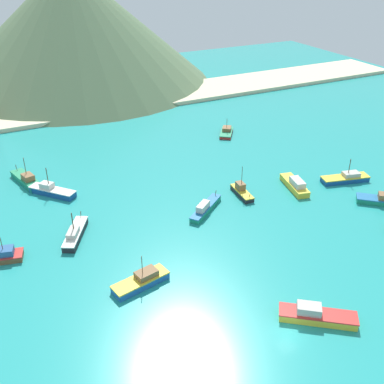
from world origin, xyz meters
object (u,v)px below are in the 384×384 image
Objects in this scene: fishing_boat_10 at (226,132)px; fishing_boat_13 at (316,315)px; fishing_boat_8 at (142,281)px; fishing_boat_12 at (75,234)px; fishing_boat_2 at (52,191)px; fishing_boat_14 at (382,200)px; fishing_boat_9 at (3,256)px; fishing_boat_5 at (242,191)px; fishing_boat_6 at (27,180)px; fishing_boat_11 at (346,178)px; fishing_boat_4 at (205,208)px; fishing_boat_7 at (295,185)px.

fishing_boat_13 is at bearing -110.02° from fishing_boat_10.
fishing_boat_8 is 18.75m from fishing_boat_12.
fishing_boat_13 is (25.80, -35.95, 0.03)m from fishing_boat_12.
fishing_boat_2 is 1.06× the size of fishing_boat_14.
fishing_boat_12 is at bearing 5.40° from fishing_boat_9.
fishing_boat_5 reaches higher than fishing_boat_12.
fishing_boat_11 is (64.59, -31.21, -0.08)m from fishing_boat_6.
fishing_boat_4 is at bearing 90.43° from fishing_boat_13.
fishing_boat_4 is 41.53m from fishing_boat_6.
fishing_boat_13 is (-9.92, -35.97, 0.01)m from fishing_boat_5.
fishing_boat_8 is 0.87× the size of fishing_boat_11.
fishing_boat_6 is 69.06m from fishing_boat_13.
fishing_boat_2 is 1.00× the size of fishing_boat_8.
fishing_boat_14 is (34.12, -13.43, 0.02)m from fishing_boat_4.
fishing_boat_7 is 34.53m from fishing_boat_10.
fishing_boat_14 reaches higher than fishing_boat_7.
fishing_boat_7 is (22.11, -0.24, 0.16)m from fishing_boat_4.
fishing_boat_2 is 1.18× the size of fishing_boat_10.
fishing_boat_6 is at bearing 73.54° from fishing_boat_9.
fishing_boat_6 is at bearing 136.33° from fishing_boat_4.
fishing_boat_9 is at bearing -152.48° from fishing_boat_10.
fishing_boat_6 is 1.11× the size of fishing_boat_7.
fishing_boat_12 reaches higher than fishing_boat_13.
fishing_boat_5 reaches higher than fishing_boat_2.
fishing_boat_9 is 71.01m from fishing_boat_10.
fishing_boat_12 is at bearing 174.28° from fishing_boat_4.
fishing_boat_13 is at bearing -123.40° from fishing_boat_7.
fishing_boat_6 is at bearing 146.72° from fishing_boat_14.
fishing_boat_14 reaches higher than fishing_boat_13.
fishing_boat_4 is at bearing 158.51° from fishing_boat_14.
fishing_boat_5 is at bearing 74.58° from fishing_boat_13.
fishing_boat_8 is at bearing -79.50° from fishing_boat_2.
fishing_boat_2 reaches higher than fishing_boat_9.
fishing_boat_6 is 1.01× the size of fishing_boat_11.
fishing_boat_10 reaches higher than fishing_boat_7.
fishing_boat_13 is (30.29, -62.06, -0.01)m from fishing_boat_6.
fishing_boat_13 is (19.62, -18.24, 0.04)m from fishing_boat_8.
fishing_boat_2 is at bearing -62.90° from fishing_boat_6.
fishing_boat_5 is 28.82m from fishing_boat_14.
fishing_boat_10 reaches higher than fishing_boat_13.
fishing_boat_11 is 46.14m from fishing_boat_13.
fishing_boat_12 is at bearing 125.67° from fishing_boat_13.
fishing_boat_2 is 33.37m from fishing_boat_4.
fishing_boat_7 is at bearing 132.32° from fishing_boat_14.
fishing_boat_12 reaches higher than fishing_boat_4.
fishing_boat_9 is at bearing 137.81° from fishing_boat_13.
fishing_boat_6 is 59.63m from fishing_boat_7.
fishing_boat_14 is at bearing -21.49° from fishing_boat_4.
fishing_boat_11 reaches higher than fishing_boat_10.
fishing_boat_2 is 0.96× the size of fishing_boat_12.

